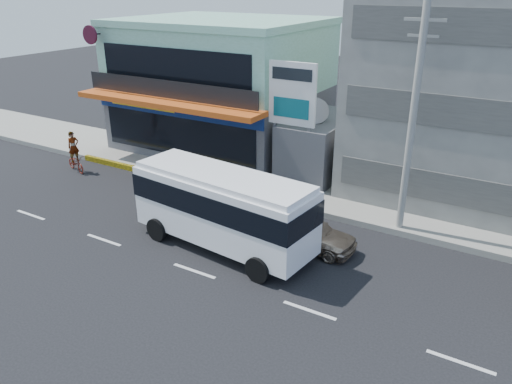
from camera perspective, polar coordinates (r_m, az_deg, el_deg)
ground at (r=20.10m, az=-7.06°, el=-8.96°), size 120.00×120.00×0.00m
sidewalk at (r=25.71m, az=15.14°, el=-1.76°), size 70.00×5.00×0.30m
shop_building at (r=33.70m, az=-3.81°, el=11.73°), size 12.40×11.70×8.00m
gap_structure at (r=28.85m, az=7.38°, el=5.02°), size 3.00×6.00×3.50m
satellite_dish at (r=27.46m, az=6.72°, el=8.10°), size 1.50×1.50×0.15m
billboard at (r=25.76m, az=4.14°, el=10.30°), size 2.60×0.18×6.90m
utility_pole_near at (r=21.90m, az=17.42°, el=7.61°), size 1.60×0.30×10.00m
minibus at (r=20.76m, az=-3.80°, el=-1.39°), size 8.32×3.52×3.39m
sedan at (r=21.41m, az=5.96°, el=-4.57°), size 4.26×1.86×1.43m
motorcycle_rider at (r=31.68m, az=-19.96°, el=3.65°), size 2.02×1.20×2.45m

